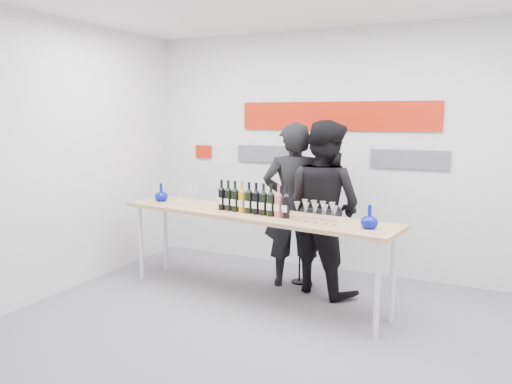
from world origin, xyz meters
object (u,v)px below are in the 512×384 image
Objects in this scene: presenter_right at (324,207)px; mic_stand at (300,242)px; tasting_table at (252,219)px; presenter_left at (293,205)px.

mic_stand is (-0.32, 0.13, -0.46)m from presenter_right.
tasting_table is 0.83m from mic_stand.
tasting_table is at bearing 43.85° from presenter_left.
presenter_left is 1.17× the size of mic_stand.
presenter_right is 0.58m from mic_stand.
tasting_table is 1.70× the size of presenter_left.
tasting_table is at bearing -114.51° from mic_stand.
presenter_right reaches higher than mic_stand.
presenter_right reaches higher than tasting_table.
mic_stand is at bearing -0.37° from presenter_right.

